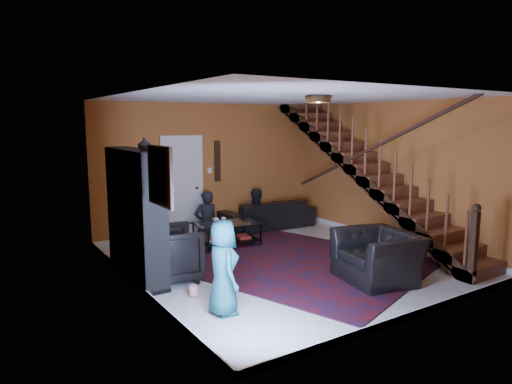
{
  "coord_description": "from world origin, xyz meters",
  "views": [
    {
      "loc": [
        -4.57,
        -6.16,
        2.4
      ],
      "look_at": [
        -0.34,
        0.4,
        1.2
      ],
      "focal_mm": 32.0,
      "sensor_mm": 36.0,
      "label": 1
    }
  ],
  "objects_px": {
    "armchair_left": "(169,254)",
    "coffee_table": "(227,232)",
    "bookshelf": "(136,217)",
    "sofa": "(267,214)",
    "armchair_right": "(378,257)"
  },
  "relations": [
    {
      "from": "armchair_right",
      "to": "coffee_table",
      "type": "bearing_deg",
      "value": -151.34
    },
    {
      "from": "coffee_table",
      "to": "armchair_right",
      "type": "bearing_deg",
      "value": -72.44
    },
    {
      "from": "armchair_left",
      "to": "armchair_right",
      "type": "distance_m",
      "value": 3.18
    },
    {
      "from": "bookshelf",
      "to": "sofa",
      "type": "distance_m",
      "value": 4.03
    },
    {
      "from": "armchair_left",
      "to": "armchair_right",
      "type": "relative_size",
      "value": 0.79
    },
    {
      "from": "bookshelf",
      "to": "coffee_table",
      "type": "relative_size",
      "value": 1.52
    },
    {
      "from": "bookshelf",
      "to": "armchair_right",
      "type": "bearing_deg",
      "value": -35.51
    },
    {
      "from": "bookshelf",
      "to": "coffee_table",
      "type": "height_order",
      "value": "bookshelf"
    },
    {
      "from": "armchair_left",
      "to": "coffee_table",
      "type": "bearing_deg",
      "value": -45.9
    },
    {
      "from": "armchair_left",
      "to": "coffee_table",
      "type": "distance_m",
      "value": 2.12
    },
    {
      "from": "bookshelf",
      "to": "armchair_left",
      "type": "bearing_deg",
      "value": -48.5
    },
    {
      "from": "bookshelf",
      "to": "armchair_right",
      "type": "distance_m",
      "value": 3.74
    },
    {
      "from": "sofa",
      "to": "armchair_left",
      "type": "bearing_deg",
      "value": 35.18
    },
    {
      "from": "coffee_table",
      "to": "bookshelf",
      "type": "bearing_deg",
      "value": -157.94
    },
    {
      "from": "armchair_left",
      "to": "coffee_table",
      "type": "xyz_separation_m",
      "value": [
        1.71,
        1.24,
        -0.15
      ]
    }
  ]
}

